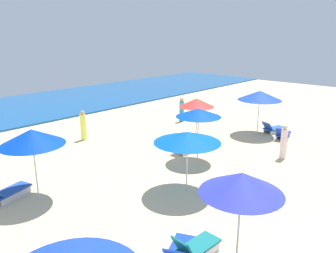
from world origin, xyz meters
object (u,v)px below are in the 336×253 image
umbrella_0 (197,103)px  beachgoer_0 (182,110)px  umbrella_2 (187,137)px  lounge_chair_6_0 (274,128)px  lounge_chair_1_0 (195,248)px  umbrella_5 (198,113)px  lounge_chair_5_0 (186,148)px  beachgoer_3 (83,126)px  umbrella_6 (260,95)px  lounge_chair_6_1 (283,134)px  lounge_chair_1_1 (181,251)px  lounge_chair_3_0 (8,192)px  umbrella_1 (241,183)px  beachgoer_1 (284,143)px  umbrella_3 (32,137)px

umbrella_0 → beachgoer_0: umbrella_0 is taller
umbrella_2 → lounge_chair_6_0: 9.29m
lounge_chair_1_0 → umbrella_5: bearing=-49.9°
lounge_chair_5_0 → beachgoer_3: 5.76m
lounge_chair_5_0 → beachgoer_0: (4.29, 3.88, 0.53)m
lounge_chair_1_0 → umbrella_6: (10.93, 4.03, 1.94)m
lounge_chair_6_1 → beachgoer_0: beachgoer_0 is taller
lounge_chair_1_1 → umbrella_6: size_ratio=0.58×
lounge_chair_3_0 → beachgoer_3: beachgoer_3 is taller
lounge_chair_6_0 → lounge_chair_1_1: bearing=125.4°
umbrella_1 → umbrella_2: 4.41m
lounge_chair_5_0 → lounge_chair_6_0: 6.18m
lounge_chair_5_0 → umbrella_6: bearing=-96.0°
lounge_chair_3_0 → umbrella_5: size_ratio=0.67×
beachgoer_1 → beachgoer_3: beachgoer_3 is taller
umbrella_1 → beachgoer_3: 12.10m
umbrella_0 → umbrella_1: bearing=-136.9°
lounge_chair_6_0 → beachgoer_0: 5.80m
lounge_chair_3_0 → lounge_chair_6_0: lounge_chair_3_0 is taller
beachgoer_0 → beachgoer_1: size_ratio=1.00×
lounge_chair_1_0 → umbrella_3: 6.33m
umbrella_5 → beachgoer_0: 6.94m
umbrella_2 → lounge_chair_6_1: (8.42, 0.07, -1.81)m
lounge_chair_1_1 → umbrella_5: size_ratio=0.61×
umbrella_2 → beachgoer_1: bearing=-12.2°
umbrella_3 → umbrella_5: umbrella_3 is taller
umbrella_3 → lounge_chair_3_0: size_ratio=1.56×
beachgoer_0 → umbrella_3: bearing=44.2°
lounge_chair_1_0 → lounge_chair_3_0: 6.93m
lounge_chair_1_1 → umbrella_5: umbrella_5 is taller
umbrella_6 → lounge_chair_6_1: (0.20, -1.46, -1.98)m
beachgoer_1 → lounge_chair_5_0: bearing=38.7°
umbrella_3 → lounge_chair_5_0: 7.35m
umbrella_1 → umbrella_5: 7.35m
umbrella_0 → umbrella_6: size_ratio=0.92×
umbrella_5 → lounge_chair_6_1: (5.73, -1.50, -1.96)m
lounge_chair_1_1 → lounge_chair_6_1: (11.45, 2.36, -0.00)m
umbrella_1 → beachgoer_1: (8.04, 2.41, -1.62)m
lounge_chair_6_0 → lounge_chair_6_1: lounge_chair_6_1 is taller
lounge_chair_3_0 → lounge_chair_1_0: bearing=179.5°
umbrella_5 → lounge_chair_6_1: bearing=-14.7°
umbrella_1 → lounge_chair_3_0: 8.30m
lounge_chair_1_1 → umbrella_6: bearing=-96.3°
umbrella_5 → lounge_chair_5_0: bearing=67.6°
umbrella_6 → umbrella_2: bearing=-169.5°
lounge_chair_1_1 → lounge_chair_6_0: (12.10, 3.22, 0.01)m
lounge_chair_5_0 → beachgoer_0: size_ratio=0.91×
lounge_chair_1_0 → lounge_chair_3_0: lounge_chair_1_0 is taller
umbrella_5 → umbrella_6: (5.53, -0.04, 0.02)m
beachgoer_1 → lounge_chair_6_1: bearing=-60.4°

